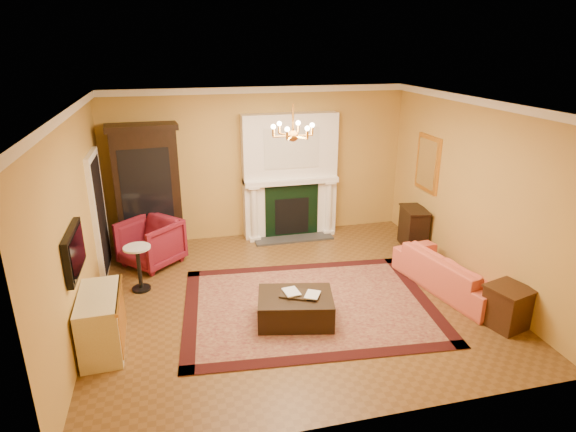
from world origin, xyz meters
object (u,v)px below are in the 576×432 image
object	(u,v)px
pedestal_table	(139,265)
console_table	(413,228)
wingback_armchair	(150,241)
coral_sofa	(452,266)
china_cabinet	(148,191)
commode	(102,322)
leather_ottoman	(295,308)
end_table	(507,308)

from	to	relation	value
pedestal_table	console_table	bearing A→B (deg)	6.46
wingback_armchair	coral_sofa	world-z (taller)	wingback_armchair
china_cabinet	pedestal_table	xyz separation A→B (m)	(-0.16, -1.70, -0.71)
commode	leather_ottoman	bearing A→B (deg)	-1.08
coral_sofa	console_table	bearing A→B (deg)	-18.87
wingback_armchair	leather_ottoman	bearing A→B (deg)	-3.30
coral_sofa	end_table	xyz separation A→B (m)	(0.16, -1.15, -0.11)
commode	end_table	size ratio (longest dim) A/B	1.84
wingback_armchair	commode	xyz separation A→B (m)	(-0.56, -2.48, -0.07)
commode	wingback_armchair	bearing A→B (deg)	75.38
wingback_armchair	pedestal_table	world-z (taller)	wingback_armchair
wingback_armchair	end_table	xyz separation A→B (m)	(4.89, -3.27, -0.17)
wingback_armchair	pedestal_table	size ratio (longest dim) A/B	1.21
commode	china_cabinet	bearing A→B (deg)	78.28
coral_sofa	leather_ottoman	xyz separation A→B (m)	(-2.69, -0.33, -0.19)
leather_ottoman	commode	bearing A→B (deg)	-166.96
wingback_armchair	commode	size ratio (longest dim) A/B	0.87
commode	end_table	bearing A→B (deg)	-10.13
console_table	leather_ottoman	distance (m)	3.58
china_cabinet	console_table	distance (m)	5.14
coral_sofa	leather_ottoman	world-z (taller)	coral_sofa
commode	end_table	distance (m)	5.51
china_cabinet	end_table	size ratio (longest dim) A/B	4.02
end_table	console_table	world-z (taller)	console_table
commode	end_table	xyz separation A→B (m)	(5.45, -0.78, -0.11)
end_table	china_cabinet	bearing A→B (deg)	140.62
pedestal_table	commode	size ratio (longest dim) A/B	0.72
wingback_armchair	pedestal_table	bearing A→B (deg)	-52.65
console_table	end_table	bearing A→B (deg)	-82.25
pedestal_table	end_table	size ratio (longest dim) A/B	1.33
wingback_armchair	console_table	size ratio (longest dim) A/B	1.23
china_cabinet	end_table	distance (m)	6.39
wingback_armchair	console_table	xyz separation A→B (m)	(4.95, -0.37, -0.09)
wingback_armchair	console_table	world-z (taller)	wingback_armchair
pedestal_table	end_table	distance (m)	5.56
console_table	leather_ottoman	size ratio (longest dim) A/B	0.71
commode	console_table	size ratio (longest dim) A/B	1.41
china_cabinet	coral_sofa	size ratio (longest dim) A/B	1.12
coral_sofa	console_table	xyz separation A→B (m)	(0.22, 1.74, -0.03)
china_cabinet	commode	bearing A→B (deg)	-105.60
china_cabinet	commode	world-z (taller)	china_cabinet
pedestal_table	commode	bearing A→B (deg)	-104.56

